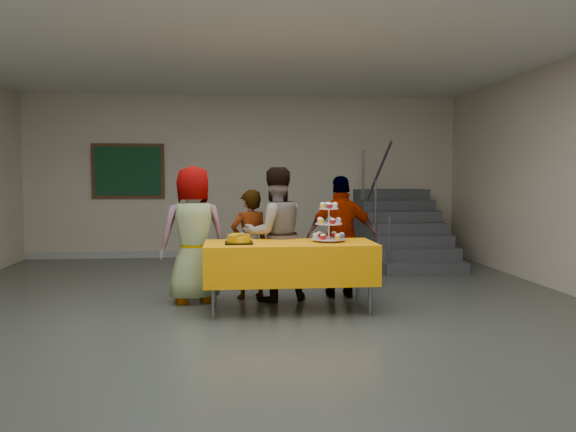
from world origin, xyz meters
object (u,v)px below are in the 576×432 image
at_px(bake_table, 290,262).
at_px(schoolchild_d, 342,237).
at_px(schoolchild_a, 193,234).
at_px(cupcake_stand, 329,226).
at_px(schoolchild_b, 250,244).
at_px(staircase, 399,234).
at_px(schoolchild_c, 275,234).
at_px(noticeboard, 128,171).
at_px(bear_cake, 239,238).

relative_size(bake_table, schoolchild_d, 1.24).
bearing_deg(schoolchild_d, schoolchild_a, 4.23).
distance_m(cupcake_stand, schoolchild_b, 1.13).
bearing_deg(schoolchild_d, staircase, -117.73).
relative_size(schoolchild_c, noticeboard, 1.24).
xyz_separation_m(schoolchild_b, noticeboard, (-2.09, 3.62, 0.93)).
height_order(bake_table, noticeboard, noticeboard).
xyz_separation_m(schoolchild_c, noticeboard, (-2.39, 3.79, 0.79)).
height_order(bake_table, schoolchild_a, schoolchild_a).
distance_m(bake_table, schoolchild_d, 0.99).
bearing_deg(schoolchild_c, schoolchild_b, -44.04).
distance_m(bear_cake, noticeboard, 4.86).
bearing_deg(schoolchild_d, noticeboard, -47.18).
relative_size(schoolchild_d, staircase, 0.63).
relative_size(schoolchild_a, schoolchild_c, 1.01).
distance_m(schoolchild_a, schoolchild_d, 1.81).
relative_size(cupcake_stand, staircase, 0.19).
relative_size(cupcake_stand, schoolchild_a, 0.27).
xyz_separation_m(schoolchild_a, staircase, (3.41, 2.93, -0.32)).
height_order(schoolchild_d, staircase, staircase).
height_order(cupcake_stand, staircase, staircase).
bearing_deg(noticeboard, schoolchild_b, -59.98).
bearing_deg(noticeboard, schoolchild_d, -48.81).
distance_m(schoolchild_d, staircase, 3.28).
xyz_separation_m(schoolchild_b, schoolchild_d, (1.14, -0.07, 0.08)).
height_order(staircase, noticeboard, noticeboard).
height_order(schoolchild_b, noticeboard, noticeboard).
bearing_deg(noticeboard, bake_table, -59.95).
bearing_deg(schoolchild_a, schoolchild_d, 168.00).
bearing_deg(staircase, bake_table, -123.50).
xyz_separation_m(bake_table, schoolchild_a, (-1.09, 0.57, 0.26)).
xyz_separation_m(cupcake_stand, schoolchild_b, (-0.86, 0.68, -0.28)).
distance_m(schoolchild_b, noticeboard, 4.28).
xyz_separation_m(schoolchild_d, noticeboard, (-3.23, 3.69, 0.84)).
bearing_deg(schoolchild_a, cupcake_stand, 146.45).
relative_size(bear_cake, noticeboard, 0.28).
bearing_deg(schoolchild_a, bake_table, 137.79).
xyz_separation_m(bear_cake, noticeboard, (-1.95, 4.39, 0.77)).
distance_m(schoolchild_b, schoolchild_d, 1.14).
relative_size(schoolchild_b, schoolchild_d, 0.89).
xyz_separation_m(schoolchild_c, staircase, (2.44, 2.95, -0.32)).
bearing_deg(bear_cake, schoolchild_d, 28.61).
bearing_deg(schoolchild_d, bake_table, 44.00).
bearing_deg(schoolchild_b, bear_cake, 57.19).
height_order(schoolchild_a, schoolchild_b, schoolchild_a).
xyz_separation_m(bake_table, cupcake_stand, (0.44, 0.04, 0.39)).
relative_size(schoolchild_a, schoolchild_d, 1.08).
height_order(schoolchild_a, schoolchild_d, schoolchild_a).
height_order(bake_table, staircase, staircase).
relative_size(schoolchild_b, noticeboard, 1.03).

